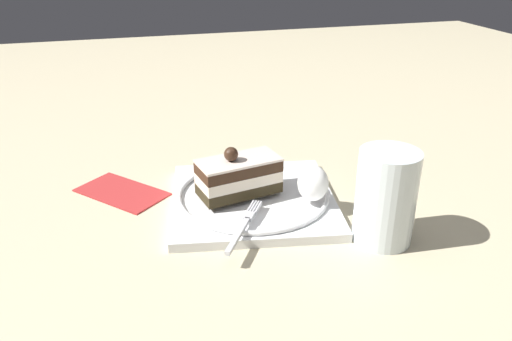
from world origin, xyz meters
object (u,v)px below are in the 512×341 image
dessert_plate (256,197)px  whipped_cream_dollop (313,183)px  fork (245,224)px  drink_glass_near (385,202)px  folded_napkin (122,192)px  cake_slice (239,176)px

dessert_plate → whipped_cream_dollop: whipped_cream_dollop is taller
fork → dessert_plate: bearing=-24.6°
whipped_cream_dollop → fork: (-0.04, 0.10, -0.02)m
drink_glass_near → folded_napkin: bearing=54.8°
drink_glass_near → folded_napkin: (0.20, 0.29, -0.05)m
dessert_plate → folded_napkin: (0.08, 0.17, -0.01)m
fork → drink_glass_near: bearing=-105.5°
cake_slice → fork: 0.09m
fork → folded_napkin: bearing=39.9°
folded_napkin → dessert_plate: bearing=-115.1°
cake_slice → whipped_cream_dollop: bearing=-117.8°
folded_napkin → drink_glass_near: bearing=-125.2°
fork → cake_slice: bearing=-9.7°
fork → drink_glass_near: size_ratio=0.94×
dessert_plate → fork: size_ratio=2.34×
fork → drink_glass_near: drink_glass_near is taller
whipped_cream_dollop → folded_napkin: whipped_cream_dollop is taller
cake_slice → folded_napkin: (0.08, 0.15, -0.04)m
cake_slice → fork: bearing=170.3°
dessert_plate → cake_slice: 0.04m
whipped_cream_dollop → drink_glass_near: (-0.08, -0.05, 0.01)m
cake_slice → whipped_cream_dollop: size_ratio=2.42×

